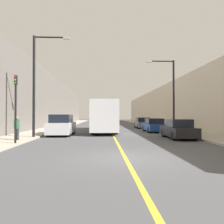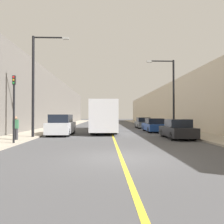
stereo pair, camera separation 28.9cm
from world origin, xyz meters
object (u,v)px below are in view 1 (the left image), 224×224
Objects in this scene: car_right_mid at (154,126)px; street_lamp_left at (37,79)px; bus at (104,116)px; traffic_light at (16,106)px; street_lamp_right at (171,90)px; car_right_near at (178,130)px; parked_suv_left at (62,126)px; pedestrian at (17,128)px; car_right_far at (142,123)px.

car_right_mid is 0.60× the size of street_lamp_left.
traffic_light is (-5.41, -11.00, 0.63)m from bus.
street_lamp_right is at bearing -51.93° from car_right_mid.
car_right_near is 11.81m from traffic_light.
car_right_mid is at bearing 21.54° from parked_suv_left.
street_lamp_right is at bearing -19.40° from bus.
pedestrian is at bearing -152.01° from street_lamp_right.
car_right_near is 1.04× the size of traffic_light.
car_right_near is at bearing -102.00° from street_lamp_right.
car_right_near is 0.96× the size of car_right_far.
traffic_light is (-10.90, -10.33, 1.70)m from car_right_mid.
car_right_far is 9.57m from street_lamp_right.
street_lamp_right is (1.37, -1.75, 3.69)m from car_right_mid.
street_lamp_right reaches higher than parked_suv_left.
traffic_light is (-12.27, -8.59, -1.99)m from street_lamp_right.
street_lamp_right reaches higher than car_right_mid.
bus reaches higher than parked_suv_left.
car_right_far is 0.61× the size of street_lamp_right.
car_right_near is at bearing -1.98° from street_lamp_left.
street_lamp_right is (1.10, 5.15, 3.68)m from car_right_near.
street_lamp_right is at bearing 10.28° from parked_suv_left.
traffic_light is 2.32m from pedestrian.
street_lamp_left is at bearing -116.30° from parked_suv_left.
parked_suv_left is at bearing 63.70° from street_lamp_left.
pedestrian reaches higher than car_right_mid.
bus is 7.42× the size of pedestrian.
car_right_near is 0.58× the size of street_lamp_right.
car_right_far is (5.52, 6.32, -1.05)m from bus.
street_lamp_left is at bearing -128.59° from car_right_far.
car_right_far is at bearing 57.74° from traffic_light.
car_right_mid is at bearing 128.07° from street_lamp_right.
car_right_far is (9.38, 10.67, -0.19)m from parked_suv_left.
street_lamp_left reaches higher than car_right_mid.
car_right_mid is at bearing 36.75° from pedestrian.
car_right_far is at bearing 51.41° from street_lamp_left.
street_lamp_right reaches higher than car_right_near.
bus reaches higher than pedestrian.
car_right_mid is 1.06× the size of car_right_far.
car_right_far is (0.03, 6.98, 0.01)m from car_right_mid.
street_lamp_left is at bearing -158.49° from street_lamp_right.
car_right_near is (9.62, -3.21, -0.19)m from parked_suv_left.
traffic_light is (-10.93, -17.32, 1.69)m from car_right_far.
car_right_far reaches higher than car_right_mid.
traffic_light is at bearing -116.20° from bus.
bus reaches higher than car_right_mid.
street_lamp_right reaches higher than pedestrian.
pedestrian reaches higher than car_right_far.
parked_suv_left is 5.34m from pedestrian.
street_lamp_left is (-1.40, -2.83, 3.79)m from parked_suv_left.
bus is at bearing 48.46° from parked_suv_left.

